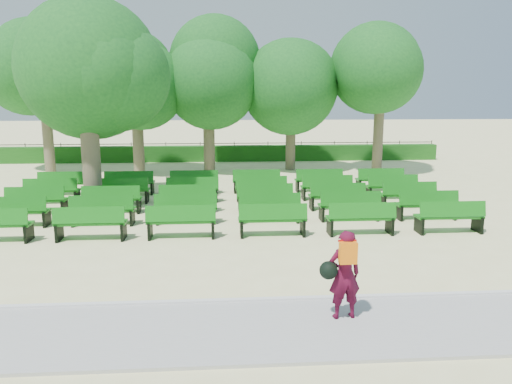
# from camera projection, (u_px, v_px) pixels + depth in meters

# --- Properties ---
(ground) EXTENTS (120.00, 120.00, 0.00)m
(ground) POSITION_uv_depth(u_px,v_px,m) (216.00, 221.00, 15.45)
(ground) COLOR beige
(paving) EXTENTS (30.00, 2.20, 0.06)m
(paving) POSITION_uv_depth(u_px,v_px,m) (212.00, 332.00, 8.20)
(paving) COLOR #A7A7A3
(paving) RESTS_ON ground
(curb) EXTENTS (30.00, 0.12, 0.10)m
(curb) POSITION_uv_depth(u_px,v_px,m) (213.00, 302.00, 9.32)
(curb) COLOR silver
(curb) RESTS_ON ground
(hedge) EXTENTS (26.00, 0.70, 0.90)m
(hedge) POSITION_uv_depth(u_px,v_px,m) (217.00, 154.00, 29.06)
(hedge) COLOR #1A5616
(hedge) RESTS_ON ground
(fence) EXTENTS (26.00, 0.10, 1.02)m
(fence) POSITION_uv_depth(u_px,v_px,m) (218.00, 160.00, 29.54)
(fence) COLOR black
(fence) RESTS_ON ground
(tree_line) EXTENTS (21.80, 6.80, 7.04)m
(tree_line) POSITION_uv_depth(u_px,v_px,m) (217.00, 172.00, 25.23)
(tree_line) COLOR #195F1E
(tree_line) RESTS_ON ground
(bench_array) EXTENTS (1.88, 0.59, 1.18)m
(bench_array) POSITION_uv_depth(u_px,v_px,m) (227.00, 208.00, 16.79)
(bench_array) COLOR #136D14
(bench_array) RESTS_ON ground
(tree_among) EXTENTS (4.74, 4.74, 6.89)m
(tree_among) POSITION_uv_depth(u_px,v_px,m) (85.00, 67.00, 15.89)
(tree_among) COLOR brown
(tree_among) RESTS_ON ground
(person) EXTENTS (0.76, 0.47, 1.56)m
(person) POSITION_uv_depth(u_px,v_px,m) (343.00, 273.00, 8.50)
(person) COLOR #460A20
(person) RESTS_ON ground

